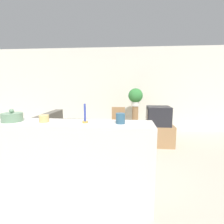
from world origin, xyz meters
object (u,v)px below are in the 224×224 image
at_px(couch, 58,140).
at_px(decorative_bowl, 12,117).
at_px(potted_plant, 136,96).
at_px(television, 158,116).
at_px(wooden_chair, 118,120).

xyz_separation_m(couch, decorative_bowl, (0.15, -1.68, 0.84)).
bearing_deg(potted_plant, couch, -139.33).
xyz_separation_m(television, potted_plant, (-0.53, 0.93, 0.42)).
bearing_deg(couch, potted_plant, 40.67).
bearing_deg(decorative_bowl, couch, 95.14).
relative_size(wooden_chair, decorative_bowl, 3.39).
relative_size(television, potted_plant, 1.06).
height_order(television, potted_plant, potted_plant).
relative_size(potted_plant, decorative_bowl, 2.12).
bearing_deg(couch, wooden_chair, 46.07).
bearing_deg(television, wooden_chair, 144.78).
bearing_deg(couch, television, 14.94).
bearing_deg(potted_plant, decorative_bowl, -117.12).
relative_size(television, decorative_bowl, 2.25).
xyz_separation_m(wooden_chair, potted_plant, (0.51, 0.20, 0.69)).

